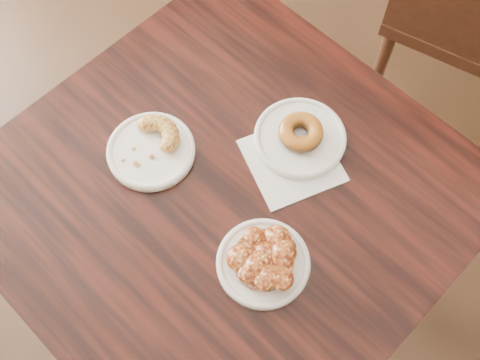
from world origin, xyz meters
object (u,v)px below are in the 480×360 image
Objects in this scene: apple_fritter at (264,259)px; cruller_fragment at (150,145)px; cafe_table at (228,257)px; glazed_donut at (301,132)px.

apple_fritter is 1.33× the size of cruller_fragment.
cruller_fragment reaches higher than cafe_table.
glazed_donut is 0.57× the size of apple_fritter.
cruller_fragment is (-0.16, -0.01, 0.40)m from cafe_table.
apple_fritter is at bearing -12.40° from cruller_fragment.
glazed_donut is 0.76× the size of cruller_fragment.
cafe_table is 7.22× the size of cruller_fragment.
apple_fritter is (0.14, -0.08, 0.40)m from cafe_table.
apple_fritter is at bearing -19.78° from cafe_table.
apple_fritter is at bearing -72.30° from glazed_donut.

